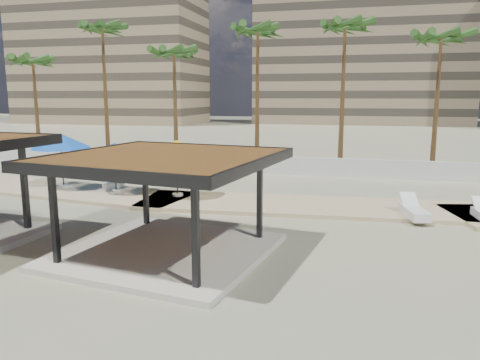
# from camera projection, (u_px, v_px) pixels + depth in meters

# --- Properties ---
(ground) EXTENTS (200.00, 200.00, 0.00)m
(ground) POSITION_uv_depth(u_px,v_px,m) (225.00, 252.00, 15.66)
(ground) COLOR tan
(ground) RESTS_ON ground
(promenade) EXTENTS (44.45, 7.97, 0.24)m
(promenade) POSITION_uv_depth(u_px,v_px,m) (309.00, 203.00, 22.48)
(promenade) COLOR #C6B284
(promenade) RESTS_ON ground
(boundary_wall) EXTENTS (56.00, 0.30, 1.20)m
(boundary_wall) POSITION_uv_depth(u_px,v_px,m) (292.00, 166.00, 30.82)
(boundary_wall) COLOR silver
(boundary_wall) RESTS_ON ground
(building_west) EXTENTS (34.00, 16.00, 32.40)m
(building_west) POSITION_uv_depth(u_px,v_px,m) (110.00, 41.00, 87.96)
(building_west) COLOR #937F60
(building_west) RESTS_ON ground
(building_mid) EXTENTS (38.00, 16.00, 30.40)m
(building_mid) POSITION_uv_depth(u_px,v_px,m) (362.00, 46.00, 86.54)
(building_mid) COLOR #847259
(building_mid) RESTS_ON ground
(pavilion_central) EXTENTS (7.50, 7.50, 3.35)m
(pavilion_central) POSITION_uv_depth(u_px,v_px,m) (165.00, 195.00, 15.13)
(pavilion_central) COLOR beige
(pavilion_central) RESTS_ON ground
(umbrella_a) EXTENTS (3.86, 3.86, 2.95)m
(umbrella_a) POSITION_uv_depth(u_px,v_px,m) (61.00, 141.00, 25.44)
(umbrella_a) COLOR beige
(umbrella_a) RESTS_ON promenade
(umbrella_b) EXTENTS (4.17, 4.17, 2.82)m
(umbrella_b) POSITION_uv_depth(u_px,v_px,m) (177.00, 148.00, 23.18)
(umbrella_b) COLOR beige
(umbrella_b) RESTS_ON promenade
(umbrella_f) EXTENTS (3.73, 3.73, 2.59)m
(umbrella_f) POSITION_uv_depth(u_px,v_px,m) (114.00, 150.00, 24.20)
(umbrella_f) COLOR beige
(umbrella_f) RESTS_ON promenade
(lounger_a) EXTENTS (1.30, 2.43, 0.88)m
(lounger_a) POSITION_uv_depth(u_px,v_px,m) (115.00, 183.00, 25.97)
(lounger_a) COLOR white
(lounger_a) RESTS_ON promenade
(lounger_c) EXTENTS (1.15, 2.30, 0.83)m
(lounger_c) POSITION_uv_depth(u_px,v_px,m) (414.00, 212.00, 19.58)
(lounger_c) COLOR white
(lounger_c) RESTS_ON promenade
(palm_a) EXTENTS (3.00, 3.00, 8.69)m
(palm_a) POSITION_uv_depth(u_px,v_px,m) (33.00, 65.00, 36.85)
(palm_a) COLOR brown
(palm_a) RESTS_ON ground
(palm_b) EXTENTS (3.00, 3.00, 11.02)m
(palm_b) POSITION_uv_depth(u_px,v_px,m) (102.00, 34.00, 35.39)
(palm_b) COLOR brown
(palm_b) RESTS_ON ground
(palm_c) EXTENTS (3.00, 3.00, 9.03)m
(palm_c) POSITION_uv_depth(u_px,v_px,m) (174.00, 57.00, 33.70)
(palm_c) COLOR brown
(palm_c) RESTS_ON ground
(palm_d) EXTENTS (3.00, 3.00, 10.48)m
(palm_d) POSITION_uv_depth(u_px,v_px,m) (258.00, 37.00, 32.77)
(palm_d) COLOR brown
(palm_d) RESTS_ON ground
(palm_e) EXTENTS (3.00, 3.00, 10.49)m
(palm_e) POSITION_uv_depth(u_px,v_px,m) (345.00, 33.00, 30.84)
(palm_e) COLOR brown
(palm_e) RESTS_ON ground
(palm_f) EXTENTS (3.00, 3.00, 9.62)m
(palm_f) POSITION_uv_depth(u_px,v_px,m) (441.00, 43.00, 29.72)
(palm_f) COLOR brown
(palm_f) RESTS_ON ground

